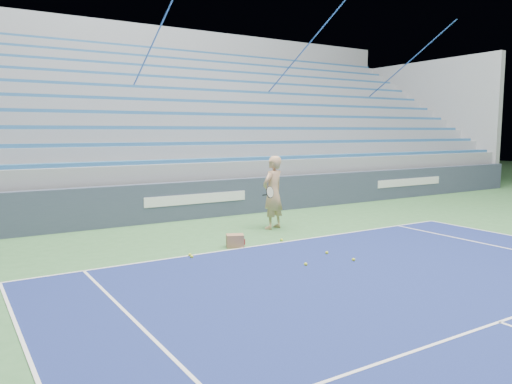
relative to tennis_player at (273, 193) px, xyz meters
The scene contains 10 objects.
sponsor_barrier 2.74m from the tennis_player, 113.24° to the left, with size 30.00×0.32×1.10m.
bleachers 8.39m from the tennis_player, 97.45° to the left, with size 31.00×9.15×7.30m.
tennis_player is the anchor object (origin of this frame).
ball_box 2.43m from the tennis_player, 145.35° to the right, with size 0.46×0.42×0.28m.
tennis_ball_0 3.57m from the tennis_player, 153.47° to the right, with size 0.07×0.07×0.07m, color #D1E72F.
tennis_ball_1 3.66m from the tennis_player, 151.48° to the right, with size 0.07×0.07×0.07m, color #D1E72F.
tennis_ball_2 3.76m from the tennis_player, 98.19° to the right, with size 0.07×0.07×0.07m, color #D1E72F.
tennis_ball_3 3.81m from the tennis_player, 114.31° to the right, with size 0.07×0.07×0.07m, color #D1E72F.
tennis_ball_4 3.09m from the tennis_player, 101.58° to the right, with size 0.07×0.07×0.07m, color #D1E72F.
tennis_ball_5 1.79m from the tennis_player, 116.38° to the right, with size 0.07×0.07×0.07m, color #D1E72F.
Camera 1 is at (-6.15, 2.71, 2.54)m, focal length 35.00 mm.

